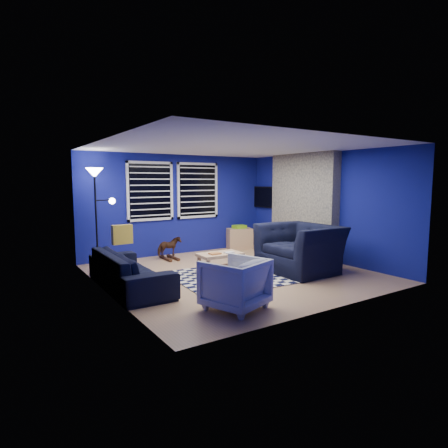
% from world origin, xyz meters
% --- Properties ---
extents(floor, '(5.00, 5.00, 0.00)m').
position_xyz_m(floor, '(0.00, 0.00, 0.00)').
color(floor, tan).
rests_on(floor, ground).
extents(ceiling, '(5.00, 5.00, 0.00)m').
position_xyz_m(ceiling, '(0.00, 0.00, 2.50)').
color(ceiling, white).
rests_on(ceiling, wall_back).
extents(wall_back, '(5.00, 0.00, 5.00)m').
position_xyz_m(wall_back, '(0.00, 2.50, 1.25)').
color(wall_back, navy).
rests_on(wall_back, floor).
extents(wall_left, '(0.00, 5.00, 5.00)m').
position_xyz_m(wall_left, '(-2.50, 0.00, 1.25)').
color(wall_left, navy).
rests_on(wall_left, floor).
extents(wall_right, '(0.00, 5.00, 5.00)m').
position_xyz_m(wall_right, '(2.50, 0.00, 1.25)').
color(wall_right, navy).
rests_on(wall_right, floor).
extents(fireplace, '(0.65, 2.00, 2.50)m').
position_xyz_m(fireplace, '(2.36, 0.50, 1.20)').
color(fireplace, gray).
rests_on(fireplace, floor).
extents(window_left, '(1.17, 0.06, 1.42)m').
position_xyz_m(window_left, '(-0.75, 2.46, 1.60)').
color(window_left, black).
rests_on(window_left, wall_back).
extents(window_right, '(1.17, 0.06, 1.42)m').
position_xyz_m(window_right, '(0.55, 2.46, 1.60)').
color(window_right, black).
rests_on(window_right, wall_back).
extents(tv, '(0.07, 1.00, 0.58)m').
position_xyz_m(tv, '(2.45, 2.00, 1.40)').
color(tv, black).
rests_on(tv, wall_right).
extents(rug, '(2.63, 2.16, 0.02)m').
position_xyz_m(rug, '(-0.02, -0.22, 0.01)').
color(rug, black).
rests_on(rug, floor).
extents(sofa, '(2.21, 0.88, 0.64)m').
position_xyz_m(sofa, '(-2.10, 0.12, 0.32)').
color(sofa, black).
rests_on(sofa, floor).
extents(armchair_big, '(1.50, 1.31, 0.96)m').
position_xyz_m(armchair_big, '(1.21, -0.60, 0.48)').
color(armchair_big, black).
rests_on(armchair_big, floor).
extents(armchair_bent, '(1.02, 1.04, 0.75)m').
position_xyz_m(armchair_bent, '(-1.17, -1.72, 0.37)').
color(armchair_bent, gray).
rests_on(armchair_bent, floor).
extents(rocking_horse, '(0.28, 0.56, 0.46)m').
position_xyz_m(rocking_horse, '(-0.52, 1.94, 0.30)').
color(rocking_horse, '#412915').
rests_on(rocking_horse, floor).
extents(coffee_table, '(0.89, 0.53, 0.44)m').
position_xyz_m(coffee_table, '(-0.24, 0.15, 0.30)').
color(coffee_table, tan).
rests_on(coffee_table, rug).
extents(cabinet, '(0.77, 0.62, 0.64)m').
position_xyz_m(cabinet, '(1.72, 2.25, 0.29)').
color(cabinet, tan).
rests_on(cabinet, floor).
extents(floor_lamp, '(0.58, 0.35, 2.12)m').
position_xyz_m(floor_lamp, '(-2.13, 2.03, 1.73)').
color(floor_lamp, black).
rests_on(floor_lamp, floor).
extents(throw_pillow, '(0.40, 0.14, 0.37)m').
position_xyz_m(throw_pillow, '(-1.95, 0.94, 0.83)').
color(throw_pillow, gold).
rests_on(throw_pillow, sofa).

